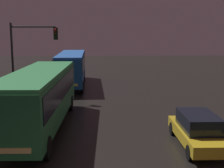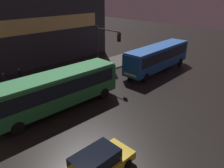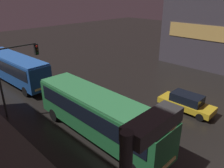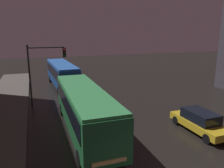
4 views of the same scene
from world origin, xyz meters
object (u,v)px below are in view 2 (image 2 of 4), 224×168
object	(u,v)px
pedestrian_mid	(4,80)
traffic_light_main	(105,44)
pedestrian_near	(20,75)
bus_near	(58,88)
car_taxi	(95,165)
bus_far	(158,56)

from	to	relation	value
pedestrian_mid	traffic_light_main	xyz separation A→B (m)	(4.85, 9.18, 2.86)
pedestrian_near	traffic_light_main	distance (m)	9.37
pedestrian_mid	traffic_light_main	world-z (taller)	traffic_light_main
traffic_light_main	bus_near	bearing A→B (deg)	-73.07
bus_near	car_taxi	xyz separation A→B (m)	(7.71, -2.61, -1.17)
bus_near	bus_far	bearing A→B (deg)	-90.34
traffic_light_main	car_taxi	bearing A→B (deg)	-45.03
bus_near	traffic_light_main	distance (m)	7.94
car_taxi	pedestrian_near	distance (m)	14.79
bus_near	pedestrian_mid	bearing A→B (deg)	15.11
pedestrian_near	pedestrian_mid	xyz separation A→B (m)	(-0.20, -1.53, -0.10)
bus_near	car_taxi	bearing A→B (deg)	161.90
bus_near	pedestrian_near	distance (m)	6.93
bus_far	bus_near	bearing A→B (deg)	86.52
pedestrian_mid	bus_far	bearing A→B (deg)	32.22
traffic_light_main	pedestrian_near	bearing A→B (deg)	-121.33
bus_near	car_taxi	world-z (taller)	bus_near
bus_far	traffic_light_main	world-z (taller)	traffic_light_main
pedestrian_mid	traffic_light_main	size ratio (longest dim) A/B	0.29
car_taxi	pedestrian_near	bearing A→B (deg)	-9.48
bus_near	traffic_light_main	world-z (taller)	traffic_light_main
car_taxi	traffic_light_main	xyz separation A→B (m)	(-9.94, 9.96, 3.21)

